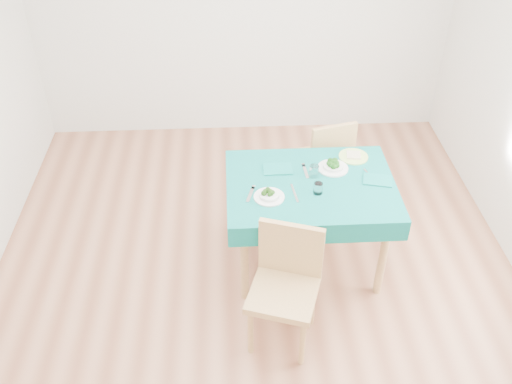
{
  "coord_description": "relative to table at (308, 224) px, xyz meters",
  "views": [
    {
      "loc": [
        -0.16,
        -3.0,
        3.16
      ],
      "look_at": [
        0.0,
        0.0,
        0.85
      ],
      "focal_mm": 40.0,
      "sensor_mm": 36.0,
      "label": 1
    }
  ],
  "objects": [
    {
      "name": "napkin_far",
      "position": [
        0.48,
        0.01,
        0.39
      ],
      "size": [
        0.23,
        0.18,
        0.01
      ],
      "primitive_type": "cube",
      "rotation": [
        0.0,
        0.0,
        -0.25
      ],
      "color": "#0D7068",
      "rests_on": "table"
    },
    {
      "name": "fork_far",
      "position": [
        -0.02,
        0.14,
        0.38
      ],
      "size": [
        0.03,
        0.17,
        0.0
      ],
      "primitive_type": "cube",
      "rotation": [
        0.0,
        0.0,
        0.06
      ],
      "color": "silver",
      "rests_on": "table"
    },
    {
      "name": "knife_near",
      "position": [
        -0.13,
        -0.11,
        0.38
      ],
      "size": [
        0.04,
        0.21,
        0.0
      ],
      "primitive_type": "cube",
      "rotation": [
        0.0,
        0.0,
        0.12
      ],
      "color": "silver",
      "rests_on": "table"
    },
    {
      "name": "tumbler_center",
      "position": [
        0.03,
        0.09,
        0.42
      ],
      "size": [
        0.07,
        0.07,
        0.09
      ],
      "primitive_type": "cylinder",
      "color": "white",
      "rests_on": "table"
    },
    {
      "name": "room_shell",
      "position": [
        -0.4,
        -0.2,
        0.97
      ],
      "size": [
        4.02,
        4.52,
        2.73
      ],
      "color": "#91563C",
      "rests_on": "ground"
    },
    {
      "name": "chair_near",
      "position": [
        -0.25,
        -0.72,
        0.15
      ],
      "size": [
        0.55,
        0.57,
        1.05
      ],
      "primitive_type": "cube",
      "rotation": [
        0.0,
        0.0,
        -0.32
      ],
      "color": "tan",
      "rests_on": "ground"
    },
    {
      "name": "bowl_far",
      "position": [
        0.18,
        0.17,
        0.41
      ],
      "size": [
        0.22,
        0.22,
        0.07
      ],
      "primitive_type": null,
      "color": "white",
      "rests_on": "table"
    },
    {
      "name": "chair_far",
      "position": [
        0.23,
        0.79,
        0.1
      ],
      "size": [
        0.47,
        0.5,
        0.95
      ],
      "primitive_type": "cube",
      "rotation": [
        0.0,
        0.0,
        3.39
      ],
      "color": "tan",
      "rests_on": "ground"
    },
    {
      "name": "side_plate",
      "position": [
        0.36,
        0.31,
        0.38
      ],
      "size": [
        0.22,
        0.22,
        0.01
      ],
      "primitive_type": "cylinder",
      "color": "#BDE46F",
      "rests_on": "table"
    },
    {
      "name": "napkin_near",
      "position": [
        -0.22,
        0.18,
        0.39
      ],
      "size": [
        0.21,
        0.15,
        0.01
      ],
      "primitive_type": "cube",
      "rotation": [
        0.0,
        0.0,
        0.0
      ],
      "color": "#0D7068",
      "rests_on": "table"
    },
    {
      "name": "knife_far",
      "position": [
        0.43,
        0.06,
        0.38
      ],
      "size": [
        0.06,
        0.2,
        0.0
      ],
      "primitive_type": "cube",
      "rotation": [
        0.0,
        0.0,
        0.24
      ],
      "color": "silver",
      "rests_on": "table"
    },
    {
      "name": "table",
      "position": [
        0.0,
        0.0,
        0.0
      ],
      "size": [
        1.18,
        0.9,
        0.76
      ],
      "primitive_type": "cube",
      "color": "#09655F",
      "rests_on": "ground"
    },
    {
      "name": "bread_slice",
      "position": [
        0.36,
        0.31,
        0.4
      ],
      "size": [
        0.12,
        0.12,
        0.02
      ],
      "primitive_type": "cube",
      "rotation": [
        0.0,
        0.0,
        -0.14
      ],
      "color": "beige",
      "rests_on": "side_plate"
    },
    {
      "name": "bowl_near",
      "position": [
        -0.31,
        -0.15,
        0.41
      ],
      "size": [
        0.21,
        0.21,
        0.06
      ],
      "primitive_type": null,
      "color": "white",
      "rests_on": "table"
    },
    {
      "name": "fork_near",
      "position": [
        -0.43,
        -0.1,
        0.38
      ],
      "size": [
        0.07,
        0.18,
        0.0
      ],
      "primitive_type": "cube",
      "rotation": [
        0.0,
        0.0,
        -0.29
      ],
      "color": "silver",
      "rests_on": "table"
    },
    {
      "name": "tumbler_side",
      "position": [
        0.03,
        -0.11,
        0.42
      ],
      "size": [
        0.06,
        0.06,
        0.08
      ],
      "primitive_type": "cylinder",
      "color": "white",
      "rests_on": "table"
    }
  ]
}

